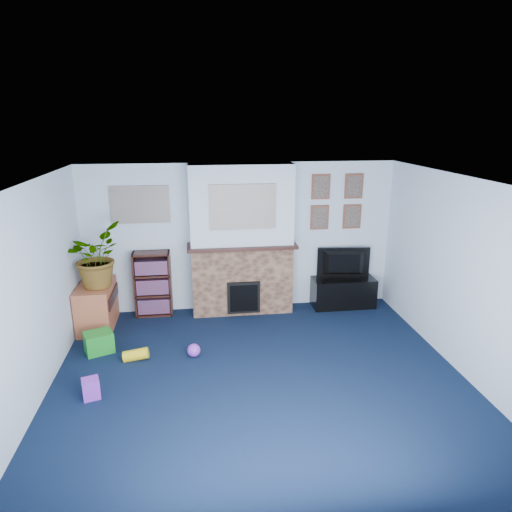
{
  "coord_description": "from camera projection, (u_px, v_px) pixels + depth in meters",
  "views": [
    {
      "loc": [
        -0.7,
        -4.88,
        3.05
      ],
      "look_at": [
        0.06,
        0.78,
        1.32
      ],
      "focal_mm": 32.0,
      "sensor_mm": 36.0,
      "label": 1
    }
  ],
  "objects": [
    {
      "name": "collage_main",
      "position": [
        243.0,
        207.0,
        6.83
      ],
      "size": [
        1.0,
        0.03,
        0.68
      ],
      "primitive_type": "cube",
      "color": "gray",
      "rests_on": "chimney_breast"
    },
    {
      "name": "sideboard",
      "position": [
        97.0,
        305.0,
        6.88
      ],
      "size": [
        0.49,
        0.87,
        0.68
      ],
      "primitive_type": "cube",
      "color": "#AC5837",
      "rests_on": "ground"
    },
    {
      "name": "wall_front",
      "position": [
        306.0,
        401.0,
        3.12
      ],
      "size": [
        5.0,
        0.04,
        2.4
      ],
      "primitive_type": "cube",
      "color": "silver",
      "rests_on": "ground"
    },
    {
      "name": "mantel_can",
      "position": [
        285.0,
        239.0,
        7.24
      ],
      "size": [
        0.06,
        0.06,
        0.12
      ],
      "primitive_type": "cylinder",
      "color": "purple",
      "rests_on": "chimney_breast"
    },
    {
      "name": "portrait_tr",
      "position": [
        354.0,
        186.0,
        7.37
      ],
      "size": [
        0.3,
        0.03,
        0.4
      ],
      "primitive_type": "cube",
      "color": "brown",
      "rests_on": "wall_back"
    },
    {
      "name": "ceiling",
      "position": [
        260.0,
        182.0,
        4.91
      ],
      "size": [
        5.0,
        4.5,
        0.01
      ],
      "primitive_type": "cube",
      "color": "white",
      "rests_on": "wall_back"
    },
    {
      "name": "portrait_bl",
      "position": [
        320.0,
        217.0,
        7.45
      ],
      "size": [
        0.3,
        0.03,
        0.4
      ],
      "primitive_type": "cube",
      "color": "brown",
      "rests_on": "wall_back"
    },
    {
      "name": "mantel_clock",
      "position": [
        241.0,
        240.0,
        7.14
      ],
      "size": [
        0.1,
        0.06,
        0.14
      ],
      "primitive_type": "cube",
      "color": "gold",
      "rests_on": "chimney_breast"
    },
    {
      "name": "chimney_breast",
      "position": [
        242.0,
        242.0,
        7.2
      ],
      "size": [
        1.72,
        0.5,
        2.4
      ],
      "color": "brown",
      "rests_on": "ground"
    },
    {
      "name": "floor",
      "position": [
        260.0,
        377.0,
        5.6
      ],
      "size": [
        5.0,
        4.5,
        0.01
      ],
      "primitive_type": "cube",
      "color": "black",
      "rests_on": "ground"
    },
    {
      "name": "portrait_tl",
      "position": [
        321.0,
        187.0,
        7.3
      ],
      "size": [
        0.3,
        0.03,
        0.4
      ],
      "primitive_type": "cube",
      "color": "brown",
      "rests_on": "wall_back"
    },
    {
      "name": "collage_left",
      "position": [
        140.0,
        205.0,
        7.01
      ],
      "size": [
        0.9,
        0.03,
        0.58
      ],
      "primitive_type": "cube",
      "color": "gray",
      "rests_on": "wall_back"
    },
    {
      "name": "wall_right",
      "position": [
        462.0,
        276.0,
        5.57
      ],
      "size": [
        0.04,
        4.5,
        2.4
      ],
      "primitive_type": "cube",
      "color": "silver",
      "rests_on": "ground"
    },
    {
      "name": "potted_plant",
      "position": [
        94.0,
        256.0,
        6.61
      ],
      "size": [
        0.77,
        0.87,
        0.91
      ],
      "primitive_type": "imported",
      "rotation": [
        0.0,
        0.0,
        1.5
      ],
      "color": "#26661E",
      "rests_on": "sideboard"
    },
    {
      "name": "wall_back",
      "position": [
        241.0,
        237.0,
        7.39
      ],
      "size": [
        5.0,
        0.04,
        2.4
      ],
      "primitive_type": "cube",
      "color": "silver",
      "rests_on": "ground"
    },
    {
      "name": "portrait_br",
      "position": [
        352.0,
        216.0,
        7.52
      ],
      "size": [
        0.3,
        0.03,
        0.4
      ],
      "primitive_type": "cube",
      "color": "brown",
      "rests_on": "wall_back"
    },
    {
      "name": "wall_left",
      "position": [
        32.0,
        297.0,
        4.94
      ],
      "size": [
        0.04,
        4.5,
        2.4
      ],
      "primitive_type": "cube",
      "color": "silver",
      "rests_on": "ground"
    },
    {
      "name": "mantel_teddy",
      "position": [
        210.0,
        242.0,
        7.08
      ],
      "size": [
        0.14,
        0.14,
        0.14
      ],
      "primitive_type": "sphere",
      "color": "gray",
      "rests_on": "chimney_breast"
    },
    {
      "name": "tv_stand",
      "position": [
        343.0,
        293.0,
        7.68
      ],
      "size": [
        1.04,
        0.44,
        0.49
      ],
      "primitive_type": "cube",
      "color": "black",
      "rests_on": "ground"
    },
    {
      "name": "television",
      "position": [
        344.0,
        264.0,
        7.55
      ],
      "size": [
        0.89,
        0.21,
        0.51
      ],
      "primitive_type": "imported",
      "rotation": [
        0.0,
        0.0,
        3.04
      ],
      "color": "black",
      "rests_on": "tv_stand"
    },
    {
      "name": "bookshelf",
      "position": [
        153.0,
        285.0,
        7.28
      ],
      "size": [
        0.58,
        0.28,
        1.05
      ],
      "color": "black",
      "rests_on": "ground"
    },
    {
      "name": "toy_ball",
      "position": [
        194.0,
        350.0,
        6.08
      ],
      "size": [
        0.18,
        0.18,
        0.18
      ],
      "primitive_type": "sphere",
      "color": "purple",
      "rests_on": "ground"
    },
    {
      "name": "toy_block",
      "position": [
        91.0,
        389.0,
        5.17
      ],
      "size": [
        0.23,
        0.23,
        0.23
      ],
      "primitive_type": "cube",
      "rotation": [
        0.0,
        0.0,
        0.29
      ],
      "color": "purple",
      "rests_on": "ground"
    },
    {
      "name": "mantel_candle",
      "position": [
        260.0,
        239.0,
        7.18
      ],
      "size": [
        0.05,
        0.05,
        0.15
      ],
      "primitive_type": "cylinder",
      "color": "#B2BFC6",
      "rests_on": "chimney_breast"
    },
    {
      "name": "toy_tube",
      "position": [
        136.0,
        355.0,
        6.0
      ],
      "size": [
        0.34,
        0.15,
        0.19
      ],
      "primitive_type": "cylinder",
      "rotation": [
        0.0,
        1.43,
        0.0
      ],
      "color": "yellow",
      "rests_on": "ground"
    },
    {
      "name": "green_crate",
      "position": [
        99.0,
        342.0,
        6.18
      ],
      "size": [
        0.44,
        0.4,
        0.29
      ],
      "primitive_type": "cube",
      "rotation": [
        0.0,
        0.0,
        0.4
      ],
      "color": "#198C26",
      "rests_on": "ground"
    }
  ]
}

